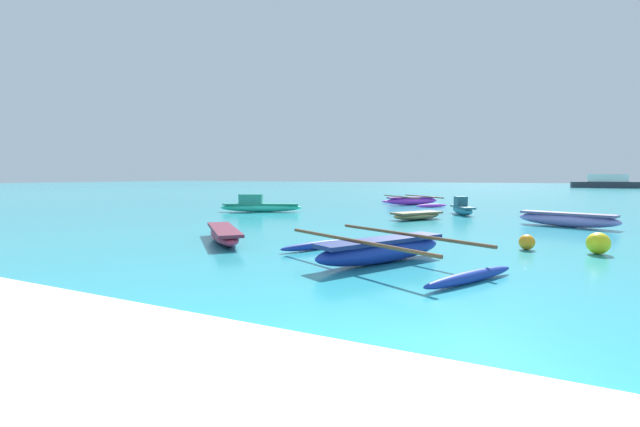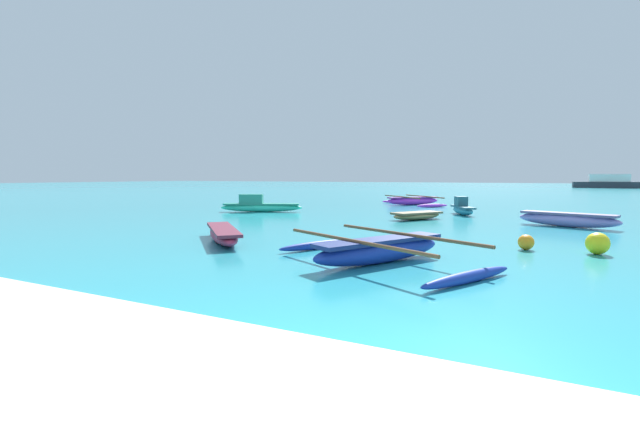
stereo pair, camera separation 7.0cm
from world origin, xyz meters
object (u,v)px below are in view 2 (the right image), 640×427
at_px(moored_boat_2, 260,206).
at_px(mooring_buoy_0, 526,242).
at_px(mooring_buoy_2, 598,243).
at_px(moored_boat_4, 223,234).
at_px(moored_boat_5, 417,215).
at_px(moored_boat_6, 567,219).
at_px(moored_boat_1, 462,208).
at_px(moored_boat_0, 413,201).
at_px(distant_ferry, 609,182).
at_px(moored_boat_3, 380,250).

relative_size(moored_boat_2, mooring_buoy_0, 10.63).
bearing_deg(mooring_buoy_2, moored_boat_4, -165.59).
height_order(moored_boat_4, moored_boat_5, moored_boat_4).
bearing_deg(moored_boat_6, mooring_buoy_2, -67.55).
distance_m(moored_boat_1, moored_boat_6, 5.17).
bearing_deg(moored_boat_5, moored_boat_4, -168.21).
distance_m(moored_boat_0, distant_ferry, 53.61).
distance_m(moored_boat_6, mooring_buoy_0, 5.93).
xyz_separation_m(moored_boat_2, moored_boat_4, (4.62, -8.45, -0.10)).
distance_m(moored_boat_6, mooring_buoy_2, 5.74).
bearing_deg(moored_boat_0, moored_boat_4, -136.78).
distance_m(moored_boat_0, moored_boat_5, 9.04).
bearing_deg(mooring_buoy_2, moored_boat_6, 92.30).
distance_m(mooring_buoy_2, distant_ferry, 66.12).
bearing_deg(moored_boat_2, mooring_buoy_0, -53.18).
xyz_separation_m(moored_boat_5, distant_ferry, (14.38, 59.64, 0.66)).
height_order(mooring_buoy_0, mooring_buoy_2, mooring_buoy_2).
bearing_deg(moored_boat_5, moored_boat_0, 48.80).
relative_size(moored_boat_0, moored_boat_1, 2.00).
relative_size(moored_boat_0, moored_boat_2, 1.20).
distance_m(moored_boat_3, moored_boat_4, 4.74).
relative_size(moored_boat_0, mooring_buoy_2, 9.44).
xyz_separation_m(moored_boat_6, distant_ferry, (9.12, 59.78, 0.57)).
bearing_deg(moored_boat_4, moored_boat_2, 163.32).
height_order(moored_boat_2, moored_boat_4, moored_boat_2).
height_order(moored_boat_6, mooring_buoy_2, mooring_buoy_2).
relative_size(moored_boat_2, distant_ferry, 0.41).
xyz_separation_m(moored_boat_3, mooring_buoy_2, (4.07, 3.07, -0.01)).
xyz_separation_m(mooring_buoy_0, distant_ferry, (10.33, 65.59, 0.65)).
distance_m(moored_boat_5, distant_ferry, 61.35).
height_order(moored_boat_1, moored_boat_3, moored_boat_1).
bearing_deg(moored_boat_1, moored_boat_6, 24.61).
relative_size(moored_boat_5, moored_boat_6, 0.74).
bearing_deg(mooring_buoy_0, moored_boat_4, -163.41).
height_order(moored_boat_2, moored_boat_3, moored_boat_2).
distance_m(moored_boat_4, mooring_buoy_0, 7.61).
xyz_separation_m(moored_boat_0, moored_boat_4, (-0.86, -16.85, -0.05)).
distance_m(moored_boat_2, moored_boat_4, 9.63).
xyz_separation_m(moored_boat_6, mooring_buoy_2, (0.23, -5.74, -0.02)).
distance_m(moored_boat_1, moored_boat_3, 12.13).
height_order(moored_boat_0, moored_boat_3, moored_boat_3).
bearing_deg(moored_boat_1, moored_boat_5, -47.76).
bearing_deg(mooring_buoy_0, moored_boat_6, 78.20).
height_order(moored_boat_6, mooring_buoy_0, moored_boat_6).
distance_m(moored_boat_5, mooring_buoy_0, 7.20).
xyz_separation_m(moored_boat_3, moored_boat_5, (-1.43, 8.95, -0.08)).
bearing_deg(mooring_buoy_0, moored_boat_0, 113.69).
distance_m(mooring_buoy_0, distant_ferry, 66.40).
height_order(mooring_buoy_2, distant_ferry, distant_ferry).
relative_size(moored_boat_1, moored_boat_4, 0.82).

